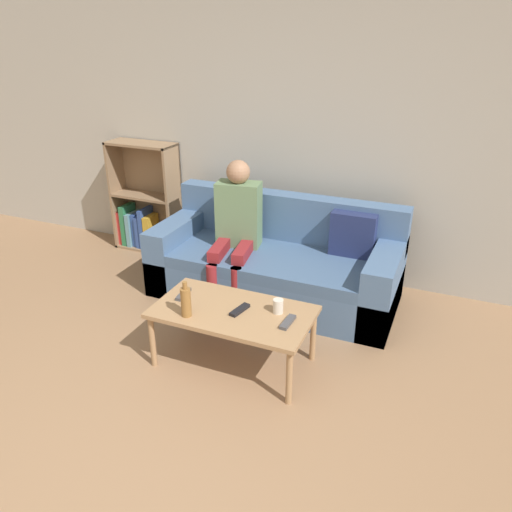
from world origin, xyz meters
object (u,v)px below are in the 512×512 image
tv_remote_0 (183,294)px  bottle (186,302)px  bookshelf (145,207)px  tv_remote_1 (288,322)px  couch (277,265)px  tv_remote_2 (240,310)px  coffee_table (233,315)px  person_adult (236,221)px  cup_near (278,306)px

tv_remote_0 → bottle: bottle is taller
bookshelf → tv_remote_0: (1.30, -1.42, -0.01)m
tv_remote_1 → bottle: size_ratio=0.71×
couch → tv_remote_2: (0.13, -1.02, 0.15)m
coffee_table → tv_remote_2: (0.05, 0.00, 0.05)m
couch → coffee_table: 1.03m
person_adult → tv_remote_2: bearing=-73.3°
couch → bookshelf: bookshelf is taller
bookshelf → coffee_table: bookshelf is taller
tv_remote_1 → coffee_table: bearing=-179.2°
couch → cup_near: (0.36, -0.93, 0.19)m
bookshelf → cup_near: (1.98, -1.38, 0.03)m
bookshelf → cup_near: bookshelf is taller
tv_remote_0 → bottle: size_ratio=0.71×
cup_near → tv_remote_1: bearing=-44.3°
bookshelf → tv_remote_1: (2.09, -1.48, -0.01)m
coffee_table → tv_remote_1: (0.39, -0.02, 0.05)m
cup_near → tv_remote_1: 0.15m
couch → tv_remote_2: 1.04m
bookshelf → person_adult: (1.29, -0.52, 0.22)m
coffee_table → tv_remote_2: bearing=2.8°
tv_remote_2 → tv_remote_1: bearing=9.1°
coffee_table → tv_remote_2: 0.07m
bottle → coffee_table: bearing=36.2°
person_adult → tv_remote_1: 1.27m
cup_near → tv_remote_0: (-0.68, -0.05, -0.04)m
tv_remote_0 → tv_remote_2: bearing=-11.8°
couch → bookshelf: size_ratio=1.85×
person_adult → tv_remote_0: (0.01, -0.90, -0.23)m
coffee_table → bookshelf: bearing=139.2°
cup_near → person_adult: bearing=129.1°
tv_remote_2 → bottle: bearing=-136.3°
couch → coffee_table: couch is taller
tv_remote_0 → couch: bearing=64.9°
tv_remote_0 → tv_remote_2: same height
tv_remote_0 → tv_remote_1: (0.79, -0.06, 0.00)m
tv_remote_1 → bottle: 0.66m
cup_near → bottle: size_ratio=0.39×
tv_remote_0 → coffee_table: bearing=-12.8°
cup_near → tv_remote_1: cup_near is taller
person_adult → tv_remote_0: person_adult is taller
couch → tv_remote_2: couch is taller
tv_remote_1 → bottle: bottle is taller
bookshelf → tv_remote_2: bookshelf is taller
tv_remote_1 → tv_remote_2: bearing=-179.9°
couch → coffee_table: (0.08, -1.02, 0.10)m
cup_near → tv_remote_2: 0.25m
coffee_table → tv_remote_0: bearing=174.1°
bookshelf → coffee_table: bearing=-40.8°
bookshelf → tv_remote_0: bearing=-47.7°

